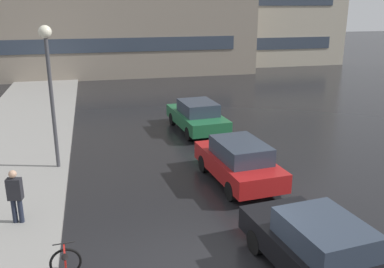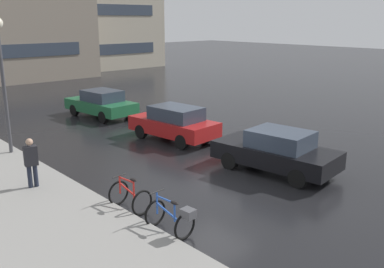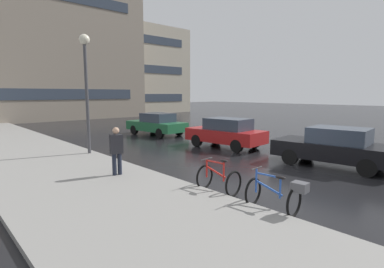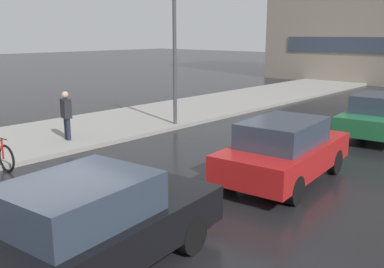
# 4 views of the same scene
# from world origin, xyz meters

# --- Properties ---
(ground_plane) EXTENTS (140.00, 140.00, 0.00)m
(ground_plane) POSITION_xyz_m (0.00, 0.00, 0.00)
(ground_plane) COLOR black
(sidewalk_kerb) EXTENTS (4.80, 60.00, 0.14)m
(sidewalk_kerb) POSITION_xyz_m (-6.00, 10.00, 0.07)
(sidewalk_kerb) COLOR gray
(sidewalk_kerb) RESTS_ON ground
(car_black) EXTENTS (2.44, 4.59, 1.54)m
(car_black) POSITION_xyz_m (2.35, -0.91, 0.78)
(car_black) COLOR black
(car_black) RESTS_ON ground
(car_red) EXTENTS (2.23, 4.31, 1.55)m
(car_red) POSITION_xyz_m (2.36, 4.73, 0.80)
(car_red) COLOR #AD1919
(car_red) RESTS_ON ground
(car_green) EXTENTS (2.32, 4.53, 1.51)m
(car_green) POSITION_xyz_m (2.43, 11.14, 0.76)
(car_green) COLOR #1E6038
(car_green) RESTS_ON ground
(pedestrian) EXTENTS (0.44, 0.31, 1.74)m
(pedestrian) POSITION_xyz_m (-4.81, 3.21, 0.98)
(pedestrian) COLOR #1E2333
(pedestrian) RESTS_ON ground
(streetlamp) EXTENTS (0.46, 0.46, 5.40)m
(streetlamp) POSITION_xyz_m (-3.97, 7.42, 3.82)
(streetlamp) COLOR #424247
(streetlamp) RESTS_ON ground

